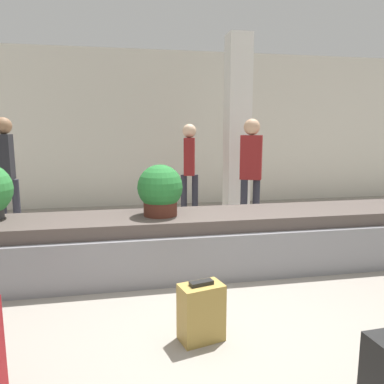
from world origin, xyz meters
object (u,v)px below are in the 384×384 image
pillar (237,129)px  traveler_1 (251,165)px  traveler_0 (6,165)px  potted_plant_1 (160,190)px  traveler_2 (189,163)px  suitcase_0 (201,312)px

pillar → traveler_1: (-0.08, -0.97, -0.54)m
traveler_0 → potted_plant_1: bearing=-134.5°
traveler_1 → traveler_2: 1.25m
suitcase_0 → traveler_1: size_ratio=0.27×
pillar → traveler_2: pillar is taller
pillar → traveler_1: size_ratio=1.82×
suitcase_0 → traveler_2: 3.94m
suitcase_0 → traveler_0: (-2.25, 3.39, 0.85)m
potted_plant_1 → traveler_2: traveler_2 is taller
traveler_0 → traveler_2: (2.86, 0.41, -0.06)m
traveler_0 → traveler_1: size_ratio=1.01×
suitcase_0 → traveler_2: (0.61, 3.81, 0.79)m
potted_plant_1 → traveler_0: (-2.10, 1.93, 0.14)m
potted_plant_1 → pillar: bearing=55.3°
pillar → potted_plant_1: 2.92m
traveler_0 → traveler_1: 3.68m
potted_plant_1 → traveler_0: size_ratio=0.32×
traveler_2 → traveler_1: bearing=-128.5°
potted_plant_1 → traveler_0: traveler_0 is taller
suitcase_0 → potted_plant_1: 1.63m
traveler_2 → suitcase_0: bearing=-175.7°
pillar → traveler_2: size_ratio=1.89×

